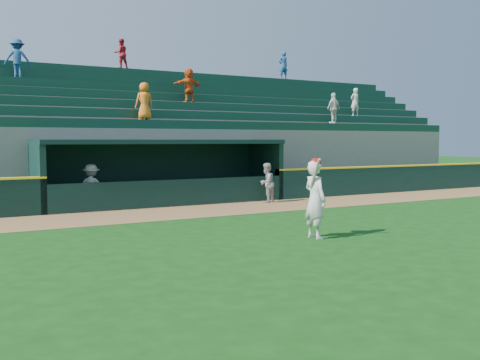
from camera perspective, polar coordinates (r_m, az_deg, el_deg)
The scene contains 9 objects.
ground at distance 14.09m, azimuth 3.18°, elevation -5.71°, with size 120.00×120.00×0.00m, color #114010.
warning_track at distance 18.37m, azimuth -5.03°, elevation -3.36°, with size 40.00×3.00×0.01m, color olive.
field_wall_right at distance 26.91m, azimuth 17.95°, elevation 0.14°, with size 15.50×0.30×1.20m, color black.
wall_stripe_right at distance 26.88m, azimuth 17.98°, elevation 1.48°, with size 15.50×0.32×0.06m, color yellow.
dugout_player_front at distance 20.88m, azimuth 2.84°, elevation -0.30°, with size 0.75×0.59×1.55m, color #9D9D98.
dugout_player_inside at distance 19.44m, azimuth -15.56°, elevation -0.72°, with size 1.04×0.60×1.60m, color #9F9E99.
dugout at distance 21.10m, azimuth -8.49°, elevation 1.29°, with size 9.40×2.80×2.46m.
stands at distance 25.39m, azimuth -12.27°, elevation 4.11°, with size 34.50×6.25×7.60m.
batter_at_plate at distance 13.37m, azimuth 8.02°, elevation -1.96°, with size 0.51×0.84×2.02m.
Camera 1 is at (-7.42, -11.72, 2.44)m, focal length 40.00 mm.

